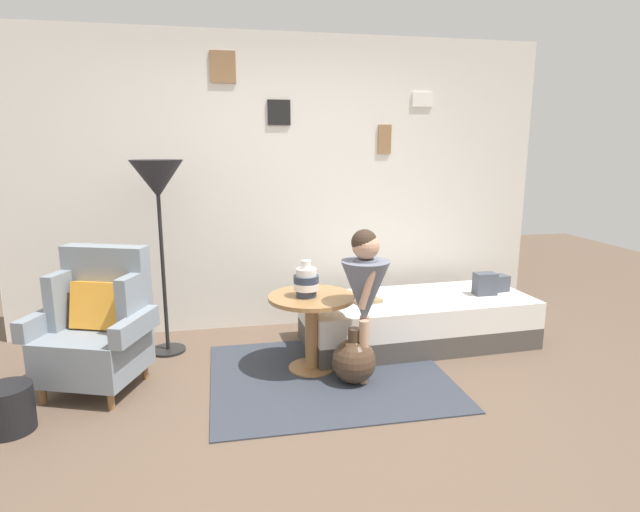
% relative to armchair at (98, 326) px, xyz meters
% --- Properties ---
extents(ground_plane, '(12.00, 12.00, 0.00)m').
position_rel_armchair_xyz_m(ground_plane, '(1.42, -0.87, -0.44)').
color(ground_plane, brown).
extents(gallery_wall, '(4.80, 0.12, 2.60)m').
position_rel_armchair_xyz_m(gallery_wall, '(1.42, 1.08, 0.86)').
color(gallery_wall, silver).
rests_on(gallery_wall, ground).
extents(rug, '(1.70, 1.45, 0.01)m').
position_rel_armchair_xyz_m(rug, '(1.59, -0.17, -0.43)').
color(rug, '#333842').
rests_on(rug, ground).
extents(armchair, '(0.88, 0.77, 0.97)m').
position_rel_armchair_xyz_m(armchair, '(0.00, 0.00, 0.00)').
color(armchair, olive).
rests_on(armchair, ground).
extents(daybed, '(1.94, 0.89, 0.40)m').
position_rel_armchair_xyz_m(daybed, '(2.46, 0.34, -0.24)').
color(daybed, '#4C4742').
rests_on(daybed, ground).
extents(pillow_head, '(0.18, 0.15, 0.14)m').
position_rel_armchair_xyz_m(pillow_head, '(3.23, 0.40, 0.03)').
color(pillow_head, '#474C56').
rests_on(pillow_head, daybed).
extents(pillow_mid, '(0.18, 0.12, 0.19)m').
position_rel_armchair_xyz_m(pillow_mid, '(3.06, 0.32, 0.06)').
color(pillow_mid, '#474C56').
rests_on(pillow_mid, daybed).
extents(side_table, '(0.64, 0.64, 0.58)m').
position_rel_armchair_xyz_m(side_table, '(1.49, -0.02, -0.02)').
color(side_table, '#9E7042').
rests_on(side_table, ground).
extents(vase_striped, '(0.18, 0.18, 0.27)m').
position_rel_armchair_xyz_m(vase_striped, '(1.45, -0.03, 0.25)').
color(vase_striped, '#2D384C').
rests_on(vase_striped, side_table).
extents(floor_lamp, '(0.40, 0.40, 1.55)m').
position_rel_armchair_xyz_m(floor_lamp, '(0.40, 0.56, 0.90)').
color(floor_lamp, black).
rests_on(floor_lamp, ground).
extents(person_child, '(0.34, 0.34, 1.10)m').
position_rel_armchair_xyz_m(person_child, '(1.82, -0.28, 0.26)').
color(person_child, tan).
rests_on(person_child, ground).
extents(book_on_daybed, '(0.26, 0.22, 0.03)m').
position_rel_armchair_xyz_m(book_on_daybed, '(2.00, 0.30, -0.02)').
color(book_on_daybed, '#8B7650').
rests_on(book_on_daybed, daybed).
extents(demijohn_near, '(0.32, 0.32, 0.40)m').
position_rel_armchair_xyz_m(demijohn_near, '(1.74, -0.29, -0.28)').
color(demijohn_near, '#473323').
rests_on(demijohn_near, ground).
extents(magazine_basket, '(0.28, 0.28, 0.28)m').
position_rel_armchair_xyz_m(magazine_basket, '(-0.41, -0.51, -0.30)').
color(magazine_basket, black).
rests_on(magazine_basket, ground).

